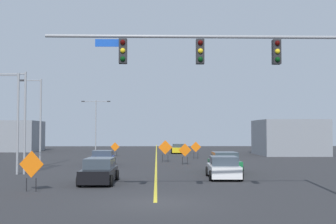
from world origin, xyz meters
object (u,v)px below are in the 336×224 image
street_lamp_near_right (39,118)px  car_white_distant (223,168)px  car_black_approaching (99,171)px  construction_sign_median_far (185,151)px  street_lamp_near_left (96,121)px  construction_sign_median_near (115,148)px  construction_sign_left_shoulder (31,166)px  construction_sign_right_lane (196,148)px  car_yellow_far (179,149)px  car_green_mid (224,163)px  street_lamp_mid_right (16,118)px  street_lamp_far_right (22,116)px  construction_sign_right_shoulder (165,148)px  car_blue_near (102,158)px  traffic_signal_assembly (244,66)px

street_lamp_near_right → car_white_distant: 17.73m
street_lamp_near_right → car_black_approaching: street_lamp_near_right is taller
construction_sign_median_far → street_lamp_near_left: bearing=116.8°
street_lamp_near_right → car_white_distant: size_ratio=1.75×
street_lamp_near_left → construction_sign_median_near: street_lamp_near_left is taller
construction_sign_left_shoulder → car_black_approaching: 4.54m
construction_sign_median_far → car_white_distant: (1.69, -11.73, -0.55)m
construction_sign_right_lane → car_yellow_far: (-1.29, 11.78, -0.57)m
construction_sign_median_far → car_green_mid: construction_sign_median_far is taller
street_lamp_mid_right → car_black_approaching: (6.55, -5.33, -3.27)m
construction_sign_median_far → car_yellow_far: construction_sign_median_far is taller
car_green_mid → street_lamp_near_right: bearing=159.3°
street_lamp_far_right → construction_sign_right_lane: street_lamp_far_right is taller
construction_sign_right_lane → car_yellow_far: size_ratio=0.47×
construction_sign_median_near → car_black_approaching: size_ratio=0.38×
street_lamp_mid_right → construction_sign_right_shoulder: 16.25m
construction_sign_right_lane → car_yellow_far: construction_sign_right_lane is taller
car_blue_near → car_green_mid: size_ratio=0.95×
street_lamp_near_right → construction_sign_left_shoulder: (3.85, -15.56, -2.91)m
construction_sign_median_near → construction_sign_median_far: bearing=-60.9°
traffic_signal_assembly → car_blue_near: traffic_signal_assembly is taller
construction_sign_median_near → car_green_mid: bearing=-64.8°
street_lamp_near_right → construction_sign_left_shoulder: 16.29m
street_lamp_near_right → street_lamp_far_right: bearing=-84.8°
car_blue_near → car_green_mid: 12.04m
street_lamp_far_right → car_black_approaching: 8.87m
street_lamp_far_right → car_green_mid: street_lamp_far_right is taller
construction_sign_right_lane → car_blue_near: construction_sign_right_lane is taller
street_lamp_far_right → car_white_distant: street_lamp_far_right is taller
construction_sign_right_shoulder → car_green_mid: bearing=-69.2°
construction_sign_median_near → street_lamp_near_right: bearing=-107.9°
street_lamp_near_right → construction_sign_right_shoulder: 12.40m
traffic_signal_assembly → car_yellow_far: traffic_signal_assembly is taller
construction_sign_left_shoulder → car_yellow_far: 39.03m
construction_sign_left_shoulder → car_white_distant: size_ratio=0.47×
car_blue_near → construction_sign_median_far: bearing=4.0°
street_lamp_mid_right → construction_sign_median_near: (4.81, 22.34, -2.90)m
street_lamp_far_right → car_black_approaching: bearing=-41.4°
construction_sign_left_shoulder → car_yellow_far: (9.26, 37.91, -0.65)m
street_lamp_near_right → car_green_mid: (15.03, -5.68, -3.49)m
traffic_signal_assembly → car_black_approaching: bearing=135.0°
car_black_approaching → construction_sign_right_shoulder: bearing=76.5°
traffic_signal_assembly → construction_sign_left_shoulder: 11.52m
street_lamp_far_right → construction_sign_right_shoulder: bearing=49.0°
traffic_signal_assembly → car_blue_near: (-8.55, 20.55, -5.15)m
street_lamp_mid_right → construction_sign_median_near: 23.03m
construction_sign_median_far → construction_sign_right_shoulder: bearing=117.8°
construction_sign_left_shoulder → construction_sign_median_far: construction_sign_left_shoulder is taller
car_black_approaching → car_yellow_far: 35.06m
car_blue_near → car_yellow_far: car_blue_near is taller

